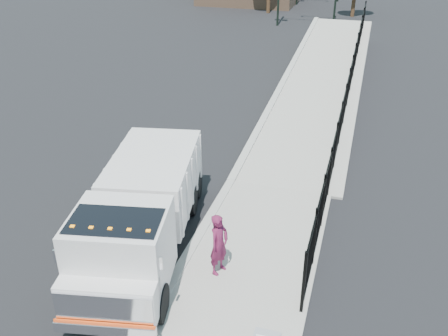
# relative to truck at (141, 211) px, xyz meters

# --- Properties ---
(ground) EXTENTS (120.00, 120.00, 0.00)m
(ground) POSITION_rel_truck_xyz_m (1.34, 0.77, -1.46)
(ground) COLOR black
(ground) RESTS_ON ground
(sidewalk) EXTENTS (3.55, 12.00, 0.12)m
(sidewalk) POSITION_rel_truck_xyz_m (3.26, -1.23, -1.40)
(sidewalk) COLOR #9E998E
(sidewalk) RESTS_ON ground
(curb) EXTENTS (0.30, 12.00, 0.16)m
(curb) POSITION_rel_truck_xyz_m (1.34, -1.23, -1.38)
(curb) COLOR #ADAAA3
(curb) RESTS_ON ground
(ramp) EXTENTS (3.95, 24.06, 3.19)m
(ramp) POSITION_rel_truck_xyz_m (3.46, 16.77, -1.46)
(ramp) COLOR #9E998E
(ramp) RESTS_ON ground
(iron_fence) EXTENTS (0.10, 28.00, 1.80)m
(iron_fence) POSITION_rel_truck_xyz_m (4.89, 12.77, -0.56)
(iron_fence) COLOR black
(iron_fence) RESTS_ON ground
(truck) EXTENTS (3.79, 7.91, 2.60)m
(truck) POSITION_rel_truck_xyz_m (0.00, 0.00, 0.00)
(truck) COLOR black
(truck) RESTS_ON ground
(worker) EXTENTS (0.63, 0.77, 1.82)m
(worker) POSITION_rel_truck_xyz_m (2.44, -0.33, -0.43)
(worker) COLOR maroon
(worker) RESTS_ON sidewalk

